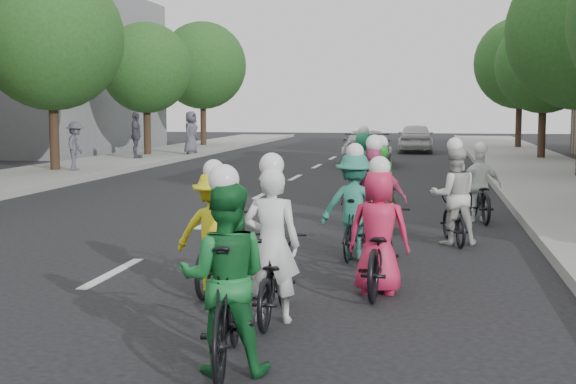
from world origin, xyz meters
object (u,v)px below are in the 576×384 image
(cyclist_3, at_px, (374,212))
(cyclist_4, at_px, (379,245))
(spectator_2, at_px, (191,133))
(cyclist_6, at_px, (454,206))
(cyclist_2, at_px, (216,242))
(cyclist_1, at_px, (226,292))
(follow_car_lead, at_px, (367,147))
(spectator_1, at_px, (136,135))
(spectator_0, at_px, (76,146))
(follow_car_trail, at_px, (416,138))
(cyclist_7, at_px, (355,214))
(cyclist_8, at_px, (479,193))
(cyclist_5, at_px, (380,198))
(cyclist_9, at_px, (363,173))
(cyclist_0, at_px, (273,267))

(cyclist_3, bearing_deg, cyclist_4, 92.79)
(spectator_2, bearing_deg, cyclist_6, -143.84)
(cyclist_2, distance_m, cyclist_3, 3.14)
(cyclist_1, distance_m, spectator_2, 29.37)
(cyclist_6, bearing_deg, cyclist_1, 61.82)
(follow_car_lead, xyz_separation_m, spectator_1, (-9.48, 0.08, 0.43))
(cyclist_4, distance_m, spectator_2, 26.79)
(spectator_0, xyz_separation_m, spectator_1, (-0.33, 6.46, 0.14))
(cyclist_2, relative_size, follow_car_trail, 0.42)
(spectator_1, bearing_deg, cyclist_6, -160.33)
(cyclist_4, xyz_separation_m, spectator_0, (-10.99, 15.29, 0.37))
(cyclist_6, xyz_separation_m, cyclist_7, (-1.48, -1.58, 0.04))
(spectator_0, bearing_deg, cyclist_7, -149.87)
(cyclist_3, bearing_deg, cyclist_1, 78.40)
(cyclist_6, distance_m, spectator_0, 16.67)
(cyclist_3, distance_m, cyclist_8, 4.47)
(cyclist_8, bearing_deg, spectator_2, -66.46)
(cyclist_7, bearing_deg, cyclist_5, -88.01)
(cyclist_1, relative_size, cyclist_3, 1.06)
(cyclist_9, bearing_deg, spectator_0, -24.13)
(cyclist_2, bearing_deg, follow_car_trail, -92.78)
(cyclist_0, height_order, cyclist_6, cyclist_0)
(cyclist_8, bearing_deg, spectator_1, -58.30)
(cyclist_5, distance_m, spectator_2, 22.24)
(cyclist_6, relative_size, spectator_2, 0.92)
(follow_car_trail, bearing_deg, spectator_2, 30.42)
(cyclist_2, distance_m, cyclist_9, 9.69)
(cyclist_6, xyz_separation_m, cyclist_9, (-1.95, 5.73, 0.04))
(follow_car_lead, bearing_deg, cyclist_6, 94.30)
(cyclist_6, bearing_deg, cyclist_7, 35.67)
(cyclist_1, xyz_separation_m, spectator_2, (-8.83, 28.01, 0.43))
(follow_car_trail, xyz_separation_m, spectator_1, (-11.21, -9.08, 0.38))
(cyclist_9, bearing_deg, cyclist_1, 95.57)
(cyclist_4, bearing_deg, cyclist_1, 74.06)
(cyclist_6, bearing_deg, cyclist_3, 35.94)
(cyclist_1, height_order, cyclist_8, cyclist_1)
(cyclist_5, bearing_deg, cyclist_4, 95.59)
(cyclist_5, bearing_deg, cyclist_7, 87.85)
(cyclist_3, height_order, cyclist_5, cyclist_3)
(follow_car_lead, xyz_separation_m, spectator_0, (-9.15, -6.38, 0.29))
(cyclist_0, bearing_deg, spectator_2, -71.53)
(cyclist_9, xyz_separation_m, spectator_2, (-8.97, 15.45, 0.43))
(cyclist_0, distance_m, cyclist_7, 3.62)
(cyclist_3, bearing_deg, spectator_2, -69.25)
(cyclist_5, relative_size, spectator_2, 0.91)
(cyclist_5, distance_m, spectator_0, 14.97)
(cyclist_4, relative_size, cyclist_8, 1.02)
(cyclist_3, xyz_separation_m, follow_car_trail, (0.11, 28.44, 0.05))
(cyclist_1, height_order, cyclist_2, cyclist_1)
(cyclist_9, bearing_deg, cyclist_2, 90.09)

